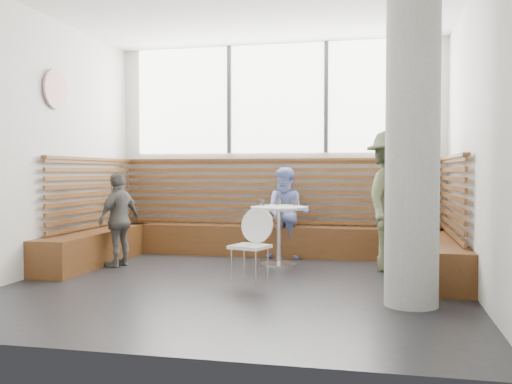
% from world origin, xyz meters
% --- Properties ---
extents(room, '(5.00, 5.00, 3.20)m').
position_xyz_m(room, '(0.00, 0.00, 1.60)').
color(room, silver).
rests_on(room, ground).
extents(booth, '(5.00, 2.50, 1.44)m').
position_xyz_m(booth, '(0.00, 1.77, 0.41)').
color(booth, '#4A2A12').
rests_on(booth, ground).
extents(concrete_column, '(0.50, 0.50, 3.20)m').
position_xyz_m(concrete_column, '(1.85, -0.60, 1.60)').
color(concrete_column, gray).
rests_on(concrete_column, ground).
extents(wall_art, '(0.03, 0.50, 0.50)m').
position_xyz_m(wall_art, '(-2.46, 0.40, 2.30)').
color(wall_art, white).
rests_on(wall_art, room).
extents(cafe_table, '(0.77, 0.77, 0.79)m').
position_xyz_m(cafe_table, '(0.23, 1.41, 0.57)').
color(cafe_table, silver).
rests_on(cafe_table, ground).
extents(cafe_chair, '(0.41, 0.40, 0.85)m').
position_xyz_m(cafe_chair, '(0.12, 0.18, 0.49)').
color(cafe_chair, white).
rests_on(cafe_chair, ground).
extents(adult_man, '(0.97, 1.30, 1.79)m').
position_xyz_m(adult_man, '(1.70, 1.25, 0.90)').
color(adult_man, '#495035').
rests_on(adult_man, ground).
extents(child_back, '(0.65, 0.51, 1.32)m').
position_xyz_m(child_back, '(0.25, 1.97, 0.66)').
color(child_back, '#7381C7').
rests_on(child_back, ground).
extents(child_left, '(0.49, 0.79, 1.25)m').
position_xyz_m(child_left, '(-1.83, 0.87, 0.63)').
color(child_left, '#5B5853').
rests_on(child_left, ground).
extents(plate_near, '(0.20, 0.20, 0.01)m').
position_xyz_m(plate_near, '(0.09, 1.54, 0.80)').
color(plate_near, white).
rests_on(plate_near, cafe_table).
extents(plate_far, '(0.20, 0.20, 0.01)m').
position_xyz_m(plate_far, '(0.30, 1.55, 0.80)').
color(plate_far, white).
rests_on(plate_far, cafe_table).
extents(glass_left, '(0.07, 0.07, 0.11)m').
position_xyz_m(glass_left, '(0.01, 1.30, 0.84)').
color(glass_left, white).
rests_on(glass_left, cafe_table).
extents(glass_mid, '(0.07, 0.07, 0.12)m').
position_xyz_m(glass_mid, '(0.23, 1.36, 0.85)').
color(glass_mid, white).
rests_on(glass_mid, cafe_table).
extents(glass_right, '(0.07, 0.07, 0.10)m').
position_xyz_m(glass_right, '(0.45, 1.44, 0.84)').
color(glass_right, white).
rests_on(glass_right, cafe_table).
extents(menu_card, '(0.22, 0.17, 0.00)m').
position_xyz_m(menu_card, '(0.31, 1.27, 0.79)').
color(menu_card, '#A5C64C').
rests_on(menu_card, cafe_table).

